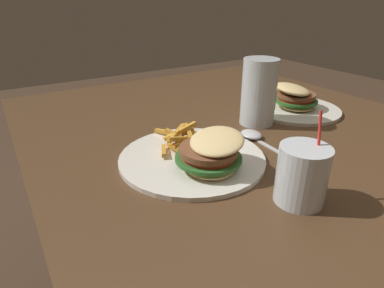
# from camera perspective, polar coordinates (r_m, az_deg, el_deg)

# --- Properties ---
(dining_table) EXTENTS (1.45, 1.05, 0.76)m
(dining_table) POSITION_cam_1_polar(r_m,az_deg,el_deg) (0.86, 12.24, -6.72)
(dining_table) COLOR #4C331E
(dining_table) RESTS_ON ground_plane
(meal_plate_near) EXTENTS (0.32, 0.31, 0.09)m
(meal_plate_near) POSITION_cam_1_polar(r_m,az_deg,el_deg) (0.67, 1.43, -1.84)
(meal_plate_near) COLOR silver
(meal_plate_near) RESTS_ON dining_table
(beer_glass) EXTENTS (0.09, 0.09, 0.18)m
(beer_glass) POSITION_cam_1_polar(r_m,az_deg,el_deg) (0.89, 11.76, 8.57)
(beer_glass) COLOR silver
(beer_glass) RESTS_ON dining_table
(juice_glass) EXTENTS (0.09, 0.09, 0.16)m
(juice_glass) POSITION_cam_1_polar(r_m,az_deg,el_deg) (0.57, 18.91, -5.54)
(juice_glass) COLOR silver
(juice_glass) RESTS_ON dining_table
(spoon) EXTENTS (0.19, 0.05, 0.02)m
(spoon) POSITION_cam_1_polar(r_m,az_deg,el_deg) (0.81, 10.81, 1.48)
(spoon) COLOR silver
(spoon) RESTS_ON dining_table
(meal_plate_far) EXTENTS (0.27, 0.27, 0.09)m
(meal_plate_far) POSITION_cam_1_polar(r_m,az_deg,el_deg) (1.03, 17.74, 7.09)
(meal_plate_far) COLOR silver
(meal_plate_far) RESTS_ON dining_table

